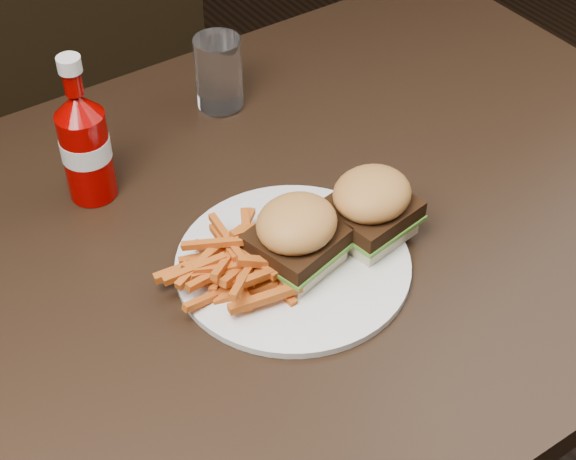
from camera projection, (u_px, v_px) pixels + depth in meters
dining_table at (280, 238)px, 1.07m from camera, size 1.20×0.80×0.04m
chair_far at (65, 83)px, 1.85m from camera, size 0.47×0.47×0.04m
plate at (293, 264)px, 1.00m from camera, size 0.27×0.27×0.01m
sandwich_half_a at (296, 256)px, 0.99m from camera, size 0.10×0.10×0.02m
sandwich_half_b at (369, 226)px, 1.02m from camera, size 0.10×0.09×0.02m
fries_pile at (240, 266)px, 0.96m from camera, size 0.13×0.13×0.05m
ketchup_bottle at (87, 155)px, 1.06m from camera, size 0.07×0.07×0.12m
tumbler at (219, 72)px, 1.20m from camera, size 0.08×0.08×0.10m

